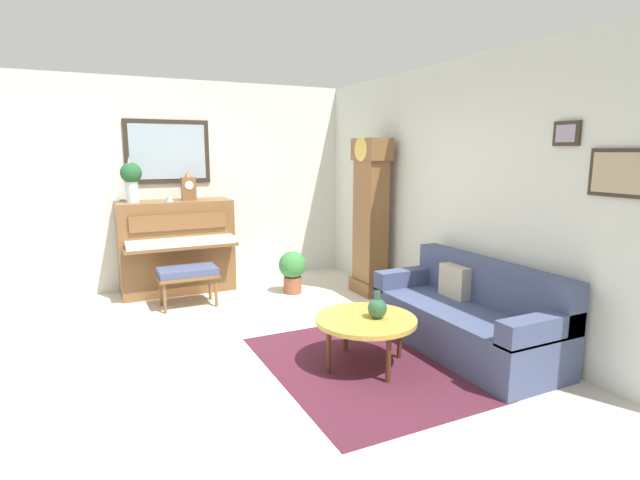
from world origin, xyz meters
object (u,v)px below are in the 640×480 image
(piano, at_px, (177,246))
(mantel_clock, at_px, (188,187))
(grandfather_clock, at_px, (370,221))
(couch, at_px, (468,317))
(green_jug, at_px, (377,308))
(coffee_table, at_px, (366,321))
(flower_vase, at_px, (131,177))
(potted_plant, at_px, (292,269))
(teacup, at_px, (169,200))
(piano_bench, at_px, (187,274))

(piano, bearing_deg, mantel_clock, 89.26)
(grandfather_clock, bearing_deg, mantel_clock, -119.64)
(couch, xyz_separation_m, green_jug, (-0.05, -0.98, 0.21))
(coffee_table, bearing_deg, flower_vase, -153.19)
(grandfather_clock, distance_m, potted_plant, 1.21)
(mantel_clock, xyz_separation_m, flower_vase, (-0.00, -0.69, 0.14))
(piano, xyz_separation_m, mantel_clock, (0.00, 0.19, 0.77))
(green_jug, bearing_deg, flower_vase, -152.31)
(coffee_table, distance_m, teacup, 3.34)
(flower_vase, height_order, teacup, flower_vase)
(flower_vase, bearing_deg, couch, 39.47)
(coffee_table, xyz_separation_m, flower_vase, (-3.10, -1.57, 1.13))
(flower_vase, height_order, potted_plant, flower_vase)
(piano_bench, relative_size, coffee_table, 0.80)
(teacup, bearing_deg, piano, 134.57)
(piano_bench, height_order, flower_vase, flower_vase)
(mantel_clock, xyz_separation_m, teacup, (0.07, -0.26, -0.15))
(teacup, bearing_deg, grandfather_clock, 64.66)
(piano, xyz_separation_m, flower_vase, (0.00, -0.51, 0.92))
(green_jug, bearing_deg, potted_plant, 175.17)
(piano, height_order, potted_plant, piano)
(mantel_clock, relative_size, teacup, 3.28)
(couch, bearing_deg, piano, -146.39)
(green_jug, bearing_deg, mantel_clock, -163.08)
(piano, relative_size, coffee_table, 1.64)
(grandfather_clock, xyz_separation_m, potted_plant, (-0.44, -0.92, -0.64))
(piano, height_order, piano_bench, piano)
(piano_bench, bearing_deg, teacup, -173.92)
(couch, bearing_deg, coffee_table, -95.04)
(piano, xyz_separation_m, green_jug, (3.15, 1.15, -0.09))
(grandfather_clock, distance_m, green_jug, 2.30)
(grandfather_clock, distance_m, flower_vase, 3.07)
(grandfather_clock, height_order, coffee_table, grandfather_clock)
(couch, relative_size, coffee_table, 2.16)
(grandfather_clock, height_order, flower_vase, grandfather_clock)
(piano_bench, bearing_deg, green_jug, 25.47)
(teacup, bearing_deg, couch, 35.20)
(couch, xyz_separation_m, potted_plant, (-2.45, -0.78, 0.01))
(teacup, bearing_deg, green_jug, 21.68)
(piano, distance_m, green_jug, 3.35)
(grandfather_clock, distance_m, couch, 2.12)
(mantel_clock, xyz_separation_m, green_jug, (3.15, 0.96, -0.87))
(teacup, height_order, green_jug, teacup)
(grandfather_clock, bearing_deg, teacup, -115.34)
(flower_vase, bearing_deg, grandfather_clock, 66.89)
(flower_vase, bearing_deg, potted_plant, 68.09)
(flower_vase, bearing_deg, green_jug, 27.69)
(mantel_clock, bearing_deg, couch, 31.23)
(piano_bench, relative_size, grandfather_clock, 0.34)
(piano_bench, xyz_separation_m, couch, (2.47, 2.13, -0.09))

